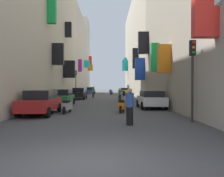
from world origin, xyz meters
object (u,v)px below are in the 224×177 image
Objects in this scene: parked_car_blue at (91,90)px; scooter_white at (123,93)px; parked_car_black at (79,93)px; parked_car_green at (62,97)px; parked_car_white at (151,99)px; parked_car_red at (41,102)px; pedestrian_mid_street at (130,107)px; traffic_light_near_corner at (76,79)px; parked_car_yellow at (125,91)px; scooter_red at (110,91)px; scooter_silver at (67,106)px; pedestrian_near_left at (120,95)px; pedestrian_near_right at (93,92)px; scooter_orange at (122,105)px; scooter_black at (124,93)px; traffic_light_far_corner at (192,66)px; scooter_blue at (111,92)px.

parked_car_blue reaches higher than scooter_white.
parked_car_black is 10.41m from parked_car_green.
parked_car_red is at bearing -152.82° from parked_car_white.
pedestrian_mid_street is 25.64m from traffic_light_near_corner.
parked_car_black is at bearing -113.66° from parked_car_yellow.
scooter_red is (-2.32, 12.94, -0.00)m from scooter_white.
pedestrian_mid_street reaches higher than parked_car_blue.
pedestrian_near_left reaches higher than scooter_silver.
traffic_light_near_corner is (-6.00, 24.85, 1.96)m from pedestrian_mid_street.
parked_car_blue reaches higher than parked_car_green.
pedestrian_near_right is at bearing -120.43° from scooter_white.
parked_car_red reaches higher than scooter_orange.
scooter_orange is (-2.49, -2.84, -0.28)m from parked_car_white.
traffic_light_near_corner is (-0.83, -17.97, 2.04)m from parked_car_blue.
pedestrian_near_right reaches higher than scooter_black.
scooter_orange is 0.43× the size of traffic_light_near_corner.
traffic_light_far_corner reaches higher than pedestrian_mid_street.
scooter_white is at bearing 91.11° from scooter_black.
parked_car_blue is 38.03m from scooter_silver.
scooter_orange is (0.48, -30.95, -0.00)m from scooter_blue.
parked_car_red is 1.00× the size of parked_car_blue.
parked_car_white is 2.49× the size of pedestrian_mid_street.
pedestrian_near_right is at bearing -104.22° from scooter_blue.
pedestrian_mid_street reaches higher than scooter_black.
scooter_white is at bearing 48.85° from traffic_light_near_corner.
scooter_silver is (-6.16, -3.23, -0.28)m from parked_car_white.
parked_car_green is at bearing -137.49° from pedestrian_near_left.
pedestrian_mid_street is at bearing -76.55° from parked_car_black.
parked_car_black is 2.55× the size of scooter_black.
pedestrian_mid_street reaches higher than parked_car_yellow.
parked_car_red reaches higher than scooter_silver.
parked_car_green is at bearing -109.34° from scooter_black.
scooter_silver is 1.12× the size of pedestrian_near_right.
parked_car_blue is 2.62× the size of pedestrian_mid_street.
scooter_blue is 1.02× the size of scooter_black.
traffic_light_far_corner is (0.76, -7.26, 2.03)m from parked_car_white.
scooter_red is at bearing 76.24° from traffic_light_near_corner.
parked_car_green is 2.19× the size of scooter_orange.
scooter_red is 30.86m from pedestrian_near_left.
scooter_red is at bearing 82.76° from parked_car_green.
scooter_orange is (5.20, 1.11, -0.33)m from parked_car_red.
traffic_light_far_corner is (3.18, 0.79, 1.92)m from pedestrian_mid_street.
scooter_orange is at bearing -73.20° from traffic_light_near_corner.
parked_car_white is 38.60m from scooter_red.
parked_car_blue is 2.35× the size of scooter_white.
scooter_orange is at bearing 6.12° from scooter_silver.
pedestrian_near_right is (-4.99, -8.50, 0.40)m from scooter_white.
parked_car_red is at bearing -87.98° from traffic_light_near_corner.
scooter_red is at bearing 85.82° from scooter_silver.
parked_car_green is 13.11m from traffic_light_far_corner.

